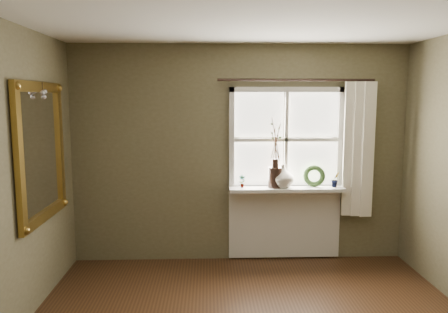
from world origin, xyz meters
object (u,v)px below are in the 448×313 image
dark_jug (275,177)px  gilt_mirror (41,152)px  cream_vase (283,176)px  wreath (314,178)px

dark_jug → gilt_mirror: size_ratio=0.18×
dark_jug → cream_vase: (0.09, 0.00, 0.01)m
wreath → gilt_mirror: (-2.85, -0.92, 0.45)m
dark_jug → wreath: bearing=4.8°
wreath → gilt_mirror: bearing=-146.6°
dark_jug → gilt_mirror: gilt_mirror is taller
wreath → gilt_mirror: gilt_mirror is taller
cream_vase → gilt_mirror: bearing=-160.3°
wreath → gilt_mirror: size_ratio=0.20×
cream_vase → gilt_mirror: (-2.47, -0.88, 0.41)m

